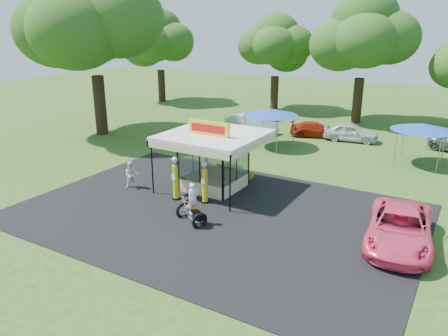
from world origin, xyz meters
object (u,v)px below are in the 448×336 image
(bg_car_b, at_px, (315,129))
(tent_west, at_px, (270,112))
(pink_sedan, at_px, (400,228))
(spectator_west, at_px, (132,175))
(gas_pump_left, at_px, (176,179))
(bg_car_a, at_px, (251,123))
(kiosk_car, at_px, (232,170))
(gas_station_kiosk, at_px, (214,160))
(a_frame_sign, at_px, (405,253))
(bg_car_c, at_px, (351,132))
(gas_pump_right, at_px, (205,183))
(motorcycle, at_px, (192,207))
(tent_east, at_px, (423,127))

(bg_car_b, height_order, tent_west, tent_west)
(pink_sedan, height_order, spectator_west, spectator_west)
(gas_pump_left, relative_size, bg_car_a, 0.51)
(gas_pump_left, bearing_deg, kiosk_car, 79.37)
(tent_west, bearing_deg, kiosk_car, -81.88)
(gas_station_kiosk, distance_m, a_frame_sign, 11.85)
(kiosk_car, height_order, pink_sedan, pink_sedan)
(gas_pump_left, relative_size, kiosk_car, 0.89)
(bg_car_b, bearing_deg, gas_station_kiosk, 156.94)
(bg_car_a, distance_m, bg_car_b, 5.74)
(gas_pump_left, height_order, pink_sedan, gas_pump_left)
(gas_station_kiosk, bearing_deg, kiosk_car, 90.00)
(gas_pump_left, height_order, tent_west, tent_west)
(bg_car_b, distance_m, bg_car_c, 3.06)
(gas_pump_right, bearing_deg, kiosk_car, 99.78)
(bg_car_b, bearing_deg, bg_car_c, -108.61)
(pink_sedan, height_order, bg_car_b, pink_sedan)
(motorcycle, relative_size, bg_car_b, 0.50)
(gas_station_kiosk, distance_m, tent_east, 14.93)
(gas_pump_right, bearing_deg, gas_pump_left, -165.67)
(gas_station_kiosk, xyz_separation_m, tent_east, (9.79, 11.24, 0.86))
(bg_car_b, bearing_deg, bg_car_a, 83.96)
(kiosk_car, distance_m, bg_car_a, 12.50)
(gas_pump_right, distance_m, tent_west, 12.59)
(kiosk_car, bearing_deg, spectator_west, 137.74)
(bg_car_b, relative_size, tent_east, 1.05)
(gas_station_kiosk, xyz_separation_m, gas_pump_right, (0.75, -2.15, -0.62))
(a_frame_sign, bearing_deg, bg_car_c, 122.30)
(tent_east, bearing_deg, bg_car_c, 145.67)
(motorcycle, relative_size, a_frame_sign, 2.22)
(spectator_west, relative_size, tent_west, 0.38)
(gas_station_kiosk, bearing_deg, gas_pump_left, -109.21)
(motorcycle, bearing_deg, pink_sedan, 41.03)
(gas_pump_left, distance_m, gas_pump_right, 1.70)
(motorcycle, xyz_separation_m, tent_west, (-2.75, 14.78, 1.92))
(gas_pump_left, bearing_deg, gas_station_kiosk, 70.79)
(gas_pump_right, bearing_deg, tent_west, 98.71)
(a_frame_sign, relative_size, spectator_west, 0.60)
(gas_pump_left, height_order, gas_pump_right, gas_pump_left)
(gas_pump_left, xyz_separation_m, tent_west, (-0.24, 12.76, 1.56))
(gas_pump_left, bearing_deg, tent_east, 52.27)
(pink_sedan, bearing_deg, a_frame_sign, -78.97)
(gas_pump_right, bearing_deg, bg_car_c, 79.39)
(bg_car_a, relative_size, bg_car_b, 1.13)
(bg_car_b, relative_size, tent_west, 1.00)
(gas_station_kiosk, distance_m, gas_pump_left, 2.79)
(gas_pump_left, distance_m, spectator_west, 3.37)
(kiosk_car, bearing_deg, gas_pump_left, 169.37)
(gas_station_kiosk, bearing_deg, tent_west, 96.38)
(bg_car_a, xyz_separation_m, tent_west, (3.50, -3.62, 1.95))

